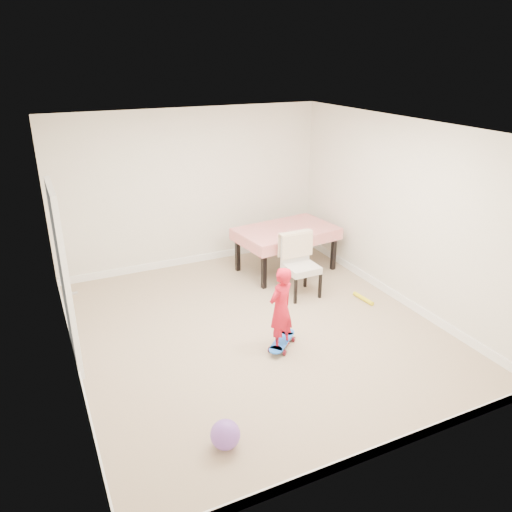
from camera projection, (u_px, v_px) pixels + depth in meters
name	position (u px, v px, depth m)	size (l,w,h in m)	color
ground	(256.00, 329.00, 6.59)	(5.00, 5.00, 0.00)	tan
ceiling	(256.00, 130.00, 5.61)	(4.50, 5.00, 0.04)	white
wall_back	(191.00, 189.00, 8.17)	(4.50, 0.04, 2.60)	silver
wall_front	(386.00, 332.00, 4.02)	(4.50, 0.04, 2.60)	silver
wall_left	(63.00, 268.00, 5.21)	(0.04, 5.00, 2.60)	silver
wall_right	(400.00, 213.00, 6.97)	(0.04, 5.00, 2.60)	silver
door	(64.00, 280.00, 5.57)	(0.10, 0.94, 2.11)	white
baseboard_back	(195.00, 259.00, 8.65)	(4.50, 0.02, 0.12)	white
baseboard_front	(373.00, 452.00, 4.48)	(4.50, 0.02, 0.12)	white
baseboard_left	(78.00, 367.00, 5.68)	(0.02, 5.00, 0.12)	white
baseboard_right	(391.00, 292.00, 7.45)	(0.02, 5.00, 0.12)	white
dining_table	(286.00, 249.00, 8.23)	(1.57, 0.99, 0.73)	red
dining_chair	(301.00, 266.00, 7.33)	(0.52, 0.60, 0.94)	white
skateboard	(282.00, 343.00, 6.18)	(0.61, 0.22, 0.09)	#1C7EF1
child	(281.00, 311.00, 5.95)	(0.38, 0.25, 1.05)	red
balloon	(225.00, 435.00, 4.57)	(0.28, 0.28, 0.28)	#8753C8
foam_toy	(363.00, 299.00, 7.33)	(0.06, 0.06, 0.40)	yellow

